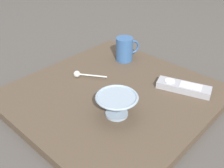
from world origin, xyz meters
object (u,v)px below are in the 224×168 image
at_px(coffee_mug, 125,49).
at_px(cereal_bowl, 117,104).
at_px(teaspoon, 80,74).
at_px(tv_remote_near, 184,87).

bearing_deg(coffee_mug, cereal_bowl, -53.19).
xyz_separation_m(coffee_mug, teaspoon, (-0.03, -0.23, -0.04)).
bearing_deg(teaspoon, cereal_bowl, -15.59).
height_order(coffee_mug, teaspoon, coffee_mug).
height_order(cereal_bowl, coffee_mug, coffee_mug).
distance_m(teaspoon, tv_remote_near, 0.39).
distance_m(coffee_mug, tv_remote_near, 0.32).
height_order(cereal_bowl, tv_remote_near, cereal_bowl).
distance_m(cereal_bowl, coffee_mug, 0.38).
bearing_deg(tv_remote_near, teaspoon, -150.58).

